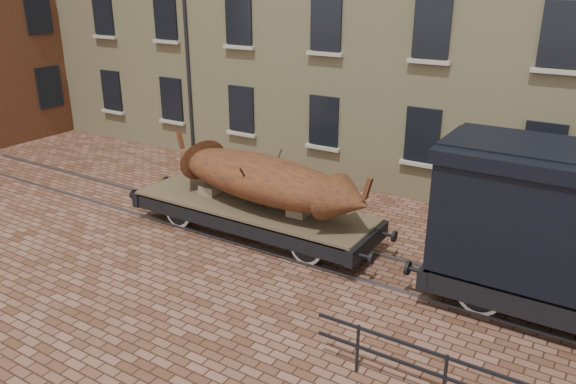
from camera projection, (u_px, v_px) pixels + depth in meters
The scene contains 4 objects.
ground at pixel (315, 252), 14.83m from camera, with size 90.00×90.00×0.00m, color #4D2C1D.
rail_track at pixel (315, 251), 14.82m from camera, with size 30.00×1.52×0.06m.
flatcar_wagon at pixel (252, 210), 15.56m from camera, with size 7.89×2.14×1.19m.
iron_boat at pixel (262, 178), 15.03m from camera, with size 6.75×2.60×1.62m.
Camera 1 is at (6.41, -11.65, 6.79)m, focal length 35.00 mm.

